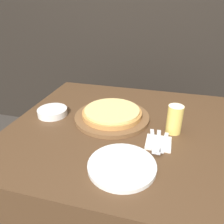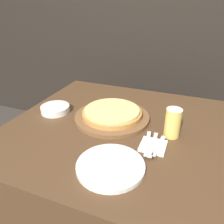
{
  "view_description": "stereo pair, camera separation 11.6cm",
  "coord_description": "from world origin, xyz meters",
  "px_view_note": "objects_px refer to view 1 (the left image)",
  "views": [
    {
      "loc": [
        0.19,
        -0.94,
        1.32
      ],
      "look_at": [
        -0.07,
        0.05,
        0.78
      ],
      "focal_mm": 35.0,
      "sensor_mm": 36.0,
      "label": 1
    },
    {
      "loc": [
        0.3,
        -0.91,
        1.32
      ],
      "look_at": [
        -0.07,
        0.05,
        0.78
      ],
      "focal_mm": 35.0,
      "sensor_mm": 36.0,
      "label": 2
    }
  ],
  "objects_px": {
    "dinner_plate": "(122,166)",
    "dinner_knife": "(159,141)",
    "fork": "(153,141)",
    "spoon": "(164,142)",
    "beer_glass": "(175,118)",
    "side_bowl": "(52,112)",
    "pizza_on_board": "(112,115)"
  },
  "relations": [
    {
      "from": "beer_glass",
      "to": "dinner_knife",
      "type": "relative_size",
      "value": 0.74
    },
    {
      "from": "pizza_on_board",
      "to": "beer_glass",
      "type": "height_order",
      "value": "beer_glass"
    },
    {
      "from": "beer_glass",
      "to": "pizza_on_board",
      "type": "bearing_deg",
      "value": 170.74
    },
    {
      "from": "fork",
      "to": "spoon",
      "type": "xyz_separation_m",
      "value": [
        0.05,
        0.0,
        0.0
      ]
    },
    {
      "from": "pizza_on_board",
      "to": "fork",
      "type": "distance_m",
      "value": 0.29
    },
    {
      "from": "dinner_plate",
      "to": "dinner_knife",
      "type": "relative_size",
      "value": 1.4
    },
    {
      "from": "pizza_on_board",
      "to": "dinner_knife",
      "type": "height_order",
      "value": "pizza_on_board"
    },
    {
      "from": "fork",
      "to": "spoon",
      "type": "relative_size",
      "value": 1.17
    },
    {
      "from": "pizza_on_board",
      "to": "fork",
      "type": "xyz_separation_m",
      "value": [
        0.23,
        -0.17,
        -0.01
      ]
    },
    {
      "from": "dinner_plate",
      "to": "beer_glass",
      "type": "bearing_deg",
      "value": 59.43
    },
    {
      "from": "dinner_plate",
      "to": "side_bowl",
      "type": "height_order",
      "value": "side_bowl"
    },
    {
      "from": "fork",
      "to": "dinner_knife",
      "type": "xyz_separation_m",
      "value": [
        0.02,
        0.0,
        0.0
      ]
    },
    {
      "from": "pizza_on_board",
      "to": "beer_glass",
      "type": "bearing_deg",
      "value": -9.26
    },
    {
      "from": "side_bowl",
      "to": "dinner_knife",
      "type": "bearing_deg",
      "value": -12.38
    },
    {
      "from": "side_bowl",
      "to": "fork",
      "type": "height_order",
      "value": "side_bowl"
    },
    {
      "from": "dinner_knife",
      "to": "dinner_plate",
      "type": "bearing_deg",
      "value": -122.97
    },
    {
      "from": "dinner_knife",
      "to": "spoon",
      "type": "xyz_separation_m",
      "value": [
        0.02,
        0.0,
        0.0
      ]
    },
    {
      "from": "dinner_knife",
      "to": "spoon",
      "type": "distance_m",
      "value": 0.02
    },
    {
      "from": "fork",
      "to": "side_bowl",
      "type": "bearing_deg",
      "value": 167.09
    },
    {
      "from": "beer_glass",
      "to": "fork",
      "type": "height_order",
      "value": "beer_glass"
    },
    {
      "from": "beer_glass",
      "to": "side_bowl",
      "type": "bearing_deg",
      "value": 179.16
    },
    {
      "from": "side_bowl",
      "to": "fork",
      "type": "relative_size",
      "value": 0.86
    },
    {
      "from": "pizza_on_board",
      "to": "dinner_knife",
      "type": "relative_size",
      "value": 2.13
    },
    {
      "from": "dinner_plate",
      "to": "fork",
      "type": "distance_m",
      "value": 0.21
    },
    {
      "from": "side_bowl",
      "to": "fork",
      "type": "bearing_deg",
      "value": -12.91
    },
    {
      "from": "beer_glass",
      "to": "dinner_knife",
      "type": "distance_m",
      "value": 0.15
    },
    {
      "from": "side_bowl",
      "to": "dinner_plate",
      "type": "bearing_deg",
      "value": -34.43
    },
    {
      "from": "side_bowl",
      "to": "dinner_knife",
      "type": "height_order",
      "value": "side_bowl"
    },
    {
      "from": "fork",
      "to": "dinner_knife",
      "type": "bearing_deg",
      "value": 0.0
    },
    {
      "from": "dinner_plate",
      "to": "dinner_knife",
      "type": "xyz_separation_m",
      "value": [
        0.12,
        0.19,
        0.01
      ]
    },
    {
      "from": "fork",
      "to": "dinner_knife",
      "type": "relative_size",
      "value": 1.0
    },
    {
      "from": "pizza_on_board",
      "to": "side_bowl",
      "type": "xyz_separation_m",
      "value": [
        -0.33,
        -0.04,
        -0.01
      ]
    }
  ]
}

